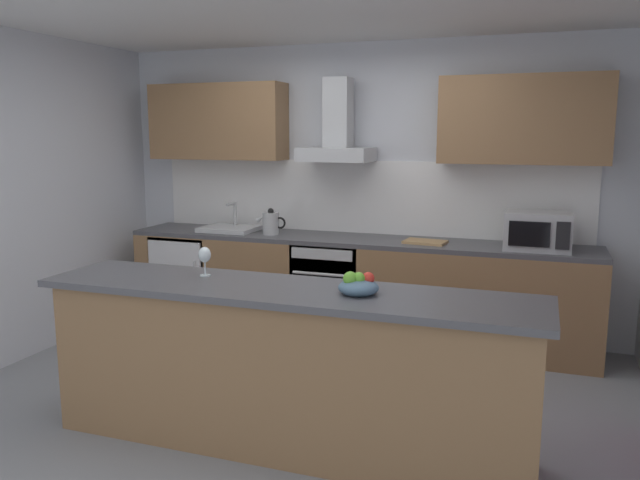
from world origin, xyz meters
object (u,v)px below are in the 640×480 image
object	(u,v)px
oven	(332,286)
fruit_bowl	(358,286)
refrigerator	(191,277)
kettle	(271,223)
microwave	(538,231)
wine_glass	(205,256)
chopping_board	(425,242)
range_hood	(337,135)
sink	(229,228)

from	to	relation	value
oven	fruit_bowl	size ratio (longest dim) A/B	3.64
refrigerator	kettle	bearing A→B (deg)	-2.05
kettle	fruit_bowl	world-z (taller)	kettle
microwave	fruit_bowl	world-z (taller)	microwave
wine_glass	chopping_board	bearing A→B (deg)	61.93
oven	chopping_board	xyz separation A→B (m)	(0.82, -0.02, 0.45)
wine_glass	range_hood	bearing A→B (deg)	84.98
sink	chopping_board	world-z (taller)	sink
oven	microwave	bearing A→B (deg)	-0.94
sink	wine_glass	bearing A→B (deg)	-66.32
microwave	chopping_board	distance (m)	0.89
kettle	chopping_board	distance (m)	1.40
refrigerator	wine_glass	world-z (taller)	wine_glass
oven	kettle	world-z (taller)	kettle
refrigerator	microwave	distance (m)	3.21
refrigerator	chopping_board	world-z (taller)	chopping_board
chopping_board	microwave	bearing A→B (deg)	-0.27
kettle	sink	bearing A→B (deg)	174.27
kettle	microwave	bearing A→B (deg)	0.15
wine_glass	refrigerator	bearing A→B (deg)	123.54
wine_glass	microwave	bearing A→B (deg)	44.88
sink	range_hood	world-z (taller)	range_hood
range_hood	chopping_board	bearing A→B (deg)	-10.53
wine_glass	fruit_bowl	xyz separation A→B (m)	(0.99, -0.11, -0.08)
kettle	chopping_board	xyz separation A→B (m)	(1.40, 0.01, -0.09)
sink	kettle	world-z (taller)	sink
kettle	chopping_board	bearing A→B (deg)	0.41
refrigerator	microwave	world-z (taller)	microwave
chopping_board	fruit_bowl	bearing A→B (deg)	-90.24
microwave	kettle	world-z (taller)	microwave
sink	range_hood	bearing A→B (deg)	6.64
kettle	chopping_board	size ratio (longest dim) A/B	0.85
wine_glass	fruit_bowl	size ratio (longest dim) A/B	0.81
oven	range_hood	bearing A→B (deg)	90.00
range_hood	wine_glass	bearing A→B (deg)	-95.02
microwave	sink	xyz separation A→B (m)	(-2.72, 0.04, -0.12)
sink	fruit_bowl	xyz separation A→B (m)	(1.84, -2.02, 0.07)
kettle	range_hood	world-z (taller)	range_hood
refrigerator	microwave	xyz separation A→B (m)	(3.15, -0.03, 0.62)
microwave	wine_glass	size ratio (longest dim) A/B	2.81
oven	refrigerator	world-z (taller)	oven
refrigerator	range_hood	size ratio (longest dim) A/B	1.18
fruit_bowl	refrigerator	bearing A→B (deg)	138.33
chopping_board	oven	bearing A→B (deg)	178.35
refrigerator	sink	world-z (taller)	sink
microwave	range_hood	xyz separation A→B (m)	(-1.71, 0.16, 0.74)
fruit_bowl	sink	bearing A→B (deg)	132.24
range_hood	wine_glass	distance (m)	2.16
refrigerator	sink	xyz separation A→B (m)	(0.42, 0.01, 0.50)
oven	fruit_bowl	bearing A→B (deg)	-67.90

